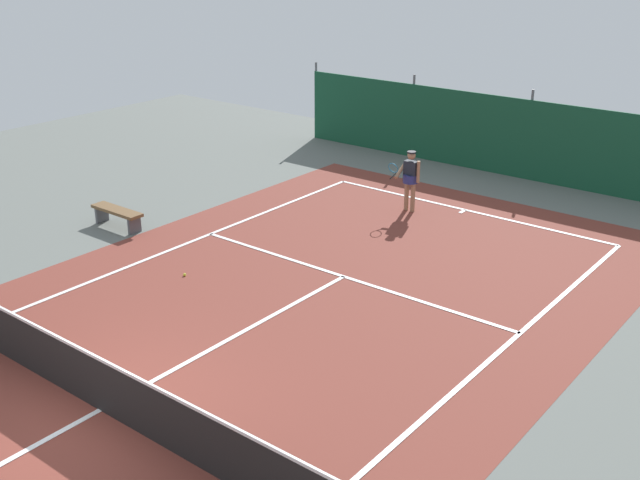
# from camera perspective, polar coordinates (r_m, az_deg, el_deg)

# --- Properties ---
(ground_plane) EXTENTS (36.00, 36.00, 0.00)m
(ground_plane) POSITION_cam_1_polar(r_m,az_deg,el_deg) (12.87, -15.89, -12.00)
(ground_plane) COLOR slate
(court_surface) EXTENTS (11.02, 26.60, 0.01)m
(court_surface) POSITION_cam_1_polar(r_m,az_deg,el_deg) (12.87, -15.89, -11.98)
(court_surface) COLOR brown
(court_surface) RESTS_ON ground
(tennis_net) EXTENTS (10.12, 0.10, 1.10)m
(tennis_net) POSITION_cam_1_polar(r_m,az_deg,el_deg) (12.60, -16.13, -10.06)
(tennis_net) COLOR black
(tennis_net) RESTS_ON ground
(back_fence) EXTENTS (16.30, 0.98, 2.70)m
(back_fence) POSITION_cam_1_polar(r_m,az_deg,el_deg) (24.59, 15.41, 6.16)
(back_fence) COLOR #14472D
(back_fence) RESTS_ON ground
(tennis_player) EXTENTS (0.71, 0.75, 1.64)m
(tennis_player) POSITION_cam_1_polar(r_m,az_deg,el_deg) (20.60, 6.67, 4.69)
(tennis_player) COLOR #9E7051
(tennis_player) RESTS_ON ground
(tennis_ball_near_player) EXTENTS (0.07, 0.07, 0.07)m
(tennis_ball_near_player) POSITION_cam_1_polar(r_m,az_deg,el_deg) (17.08, -9.97, -2.54)
(tennis_ball_near_player) COLOR #CCDB33
(tennis_ball_near_player) RESTS_ON ground
(parked_car) EXTENTS (2.02, 4.20, 1.68)m
(parked_car) POSITION_cam_1_polar(r_m,az_deg,el_deg) (25.97, 17.39, 7.15)
(parked_car) COLOR black
(parked_car) RESTS_ON ground
(courtside_bench) EXTENTS (1.60, 0.40, 0.49)m
(courtside_bench) POSITION_cam_1_polar(r_m,az_deg,el_deg) (20.13, -14.76, 1.92)
(courtside_bench) COLOR brown
(courtside_bench) RESTS_ON ground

